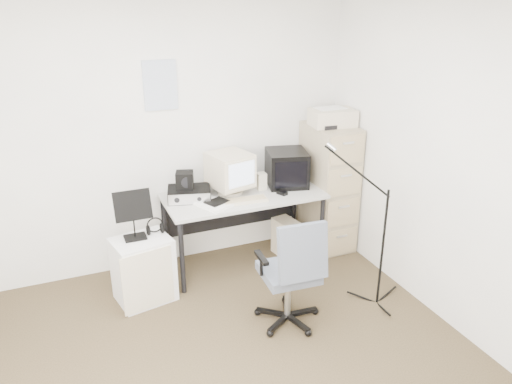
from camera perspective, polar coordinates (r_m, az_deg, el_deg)
name	(u,v)px	position (r m, az deg, el deg)	size (l,w,h in m)	color
floor	(236,373)	(3.77, -2.25, -19.99)	(3.60, 3.60, 0.01)	#342B19
wall_back	(166,139)	(4.72, -10.26, 5.96)	(3.60, 0.02, 2.50)	white
wall_right	(459,174)	(4.03, 22.19, 1.90)	(0.02, 3.60, 2.50)	white
wall_calendar	(160,85)	(4.60, -10.89, 11.89)	(0.30, 0.02, 0.44)	white
filing_cabinet	(328,187)	(5.19, 8.25, 0.55)	(0.40, 0.60, 1.30)	tan
printer	(333,118)	(4.97, 8.74, 8.40)	(0.42, 0.29, 0.16)	beige
desk	(244,229)	(4.89, -1.41, -4.24)	(1.50, 0.70, 0.73)	#AEADA6
crt_monitor	(230,173)	(4.72, -3.01, 2.14)	(0.35, 0.37, 0.39)	beige
crt_tv	(287,168)	(4.95, 3.53, 2.78)	(0.38, 0.40, 0.35)	black
desk_speaker	(261,181)	(4.84, 0.59, 1.25)	(0.09, 0.09, 0.17)	beige
keyboard	(245,200)	(4.57, -1.24, -0.96)	(0.41, 0.15, 0.02)	beige
mouse	(282,193)	(4.74, 3.00, -0.10)	(0.06, 0.10, 0.03)	black
radio_receiver	(189,194)	(4.65, -7.64, -0.19)	(0.39, 0.28, 0.11)	black
radio_speaker	(185,180)	(4.61, -8.16, 1.38)	(0.16, 0.14, 0.16)	black
papers	(213,204)	(4.51, -4.98, -1.38)	(0.24, 0.32, 0.02)	white
pc_tower	(290,240)	(5.07, 3.86, -5.48)	(0.18, 0.41, 0.38)	beige
office_chair	(288,270)	(3.99, 3.73, -8.92)	(0.55, 0.55, 0.95)	slate
side_cart	(143,269)	(4.46, -12.74, -8.63)	(0.47, 0.37, 0.58)	silver
music_stand	(133,214)	(4.27, -13.88, -2.47)	(0.30, 0.16, 0.45)	black
headphones	(155,228)	(4.39, -11.46, -4.06)	(0.16, 0.16, 0.03)	black
mic_stand	(384,231)	(4.25, 14.46, -4.34)	(0.02, 0.02, 1.38)	black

